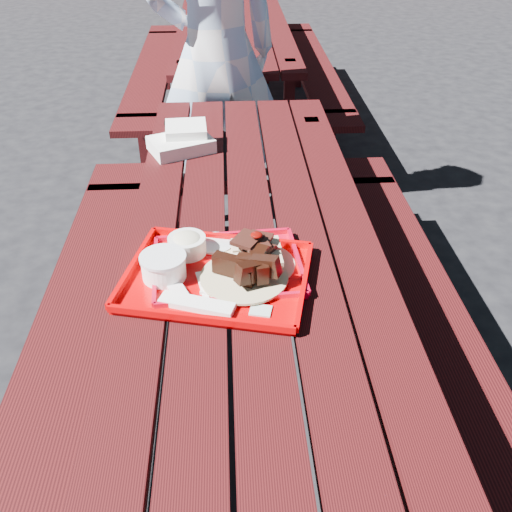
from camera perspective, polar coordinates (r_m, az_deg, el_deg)
The scene contains 7 objects.
ground at distance 2.16m, azimuth -0.23°, elevation -15.77°, with size 60.00×60.00×0.00m, color black.
picnic_table_near at distance 1.76m, azimuth -0.27°, elevation -4.14°, with size 1.41×2.40×0.75m.
picnic_table_far at distance 4.31m, azimuth -2.29°, elevation 20.02°, with size 1.41×2.40×0.75m.
near_tray at distance 1.55m, azimuth -2.95°, elevation -0.13°, with size 0.42×0.34×0.13m.
far_tray at distance 1.50m, azimuth -4.30°, elevation -1.92°, with size 0.54×0.46×0.08m.
white_cloth at distance 2.23m, azimuth -7.36°, elevation 11.40°, with size 0.27×0.24×0.09m.
person at distance 2.90m, azimuth -4.04°, elevation 19.49°, with size 0.66×0.43×1.80m, color #A9C6EC.
Camera 1 is at (-0.07, -1.36, 1.67)m, focal length 40.00 mm.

